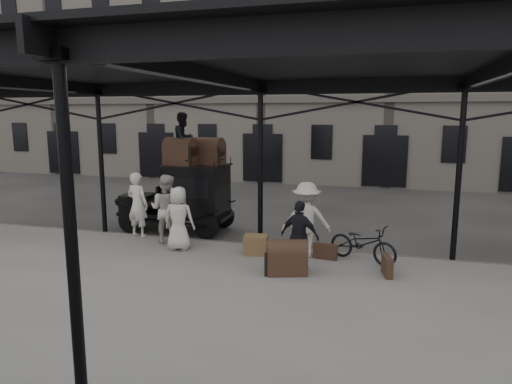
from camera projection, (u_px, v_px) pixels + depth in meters
ground at (238, 273)px, 10.91m from camera, size 120.00×120.00×0.00m
platform at (206, 303)px, 9.00m from camera, size 28.00×8.00×0.15m
canopy at (207, 68)px, 8.50m from camera, size 22.50×9.00×4.74m
building_frontage at (333, 58)px, 26.78m from camera, size 64.00×8.00×14.00m
taxi at (187, 195)px, 14.57m from camera, size 3.65×1.55×2.18m
porter_left at (138, 205)px, 13.44m from camera, size 0.77×0.58×1.93m
porter_midleft at (166, 209)px, 12.81m from camera, size 0.96×0.75×1.94m
porter_centre at (179, 218)px, 12.15m from camera, size 0.87×0.60×1.71m
porter_official at (300, 236)px, 10.52m from camera, size 1.04×0.67×1.65m
porter_right at (306, 220)px, 11.55m from camera, size 1.36×0.96×1.92m
bicycle at (363, 243)px, 11.22m from camera, size 1.87×1.29×0.93m
porter_roof at (184, 139)px, 14.19m from camera, size 0.81×0.93×1.63m
steamer_trunk_roof_near at (181, 154)px, 14.14m from camera, size 1.07×0.77×0.72m
steamer_trunk_roof_far at (209, 153)px, 14.36m from camera, size 1.06×0.76×0.71m
steamer_trunk_platform at (287, 260)px, 10.38m from camera, size 1.03×0.81×0.66m
wicker_hamper at (256, 245)px, 11.84m from camera, size 0.66×0.53×0.50m
suitcase_upright at (387, 266)px, 10.27m from camera, size 0.27×0.62×0.45m
suitcase_flat at (325, 251)px, 11.44m from camera, size 0.61×0.22×0.40m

